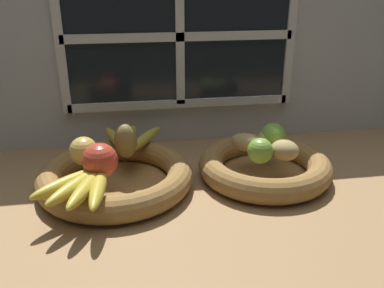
% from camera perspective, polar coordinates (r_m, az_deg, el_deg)
% --- Properties ---
extents(ground_plane, '(1.40, 0.90, 0.03)m').
position_cam_1_polar(ground_plane, '(0.99, 0.62, -6.37)').
color(ground_plane, '#9E774C').
extents(back_wall, '(1.40, 0.05, 0.55)m').
position_cam_1_polar(back_wall, '(1.18, -1.85, 13.46)').
color(back_wall, silver).
rests_on(back_wall, ground_plane).
extents(fruit_bowl_left, '(0.36, 0.36, 0.06)m').
position_cam_1_polar(fruit_bowl_left, '(0.97, -10.65, -4.56)').
color(fruit_bowl_left, olive).
rests_on(fruit_bowl_left, ground_plane).
extents(fruit_bowl_right, '(0.33, 0.33, 0.06)m').
position_cam_1_polar(fruit_bowl_right, '(1.02, 10.09, -3.08)').
color(fruit_bowl_right, olive).
rests_on(fruit_bowl_right, ground_plane).
extents(apple_golden_left, '(0.07, 0.07, 0.07)m').
position_cam_1_polar(apple_golden_left, '(0.96, -14.95, -0.93)').
color(apple_golden_left, '#DBB756').
rests_on(apple_golden_left, fruit_bowl_left).
extents(apple_red_front, '(0.08, 0.08, 0.08)m').
position_cam_1_polar(apple_red_front, '(0.89, -12.78, -2.29)').
color(apple_red_front, '#CC422D').
rests_on(apple_red_front, fruit_bowl_left).
extents(pear_brown, '(0.08, 0.08, 0.08)m').
position_cam_1_polar(pear_brown, '(0.98, -9.29, 0.45)').
color(pear_brown, olive).
rests_on(pear_brown, fruit_bowl_left).
extents(banana_bunch_front, '(0.16, 0.19, 0.03)m').
position_cam_1_polar(banana_bunch_front, '(0.85, -15.00, -5.58)').
color(banana_bunch_front, gold).
rests_on(banana_bunch_front, fruit_bowl_left).
extents(banana_bunch_back, '(0.17, 0.20, 0.03)m').
position_cam_1_polar(banana_bunch_back, '(1.06, -8.63, 0.66)').
color(banana_bunch_back, gold).
rests_on(banana_bunch_back, fruit_bowl_left).
extents(potato_oblong, '(0.09, 0.08, 0.05)m').
position_cam_1_polar(potato_oblong, '(1.02, 7.67, 0.25)').
color(potato_oblong, tan).
rests_on(potato_oblong, fruit_bowl_right).
extents(potato_back, '(0.08, 0.08, 0.05)m').
position_cam_1_polar(potato_back, '(1.05, 10.59, 0.83)').
color(potato_back, tan).
rests_on(potato_back, fruit_bowl_right).
extents(potato_small, '(0.09, 0.09, 0.05)m').
position_cam_1_polar(potato_small, '(0.98, 12.87, -0.85)').
color(potato_small, tan).
rests_on(potato_small, fruit_bowl_right).
extents(lime_near, '(0.06, 0.06, 0.06)m').
position_cam_1_polar(lime_near, '(0.95, 9.55, -0.94)').
color(lime_near, '#7AAD3D').
rests_on(lime_near, fruit_bowl_right).
extents(lime_far, '(0.06, 0.06, 0.06)m').
position_cam_1_polar(lime_far, '(1.05, 11.30, 1.19)').
color(lime_far, '#7AAD3D').
rests_on(lime_far, fruit_bowl_right).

